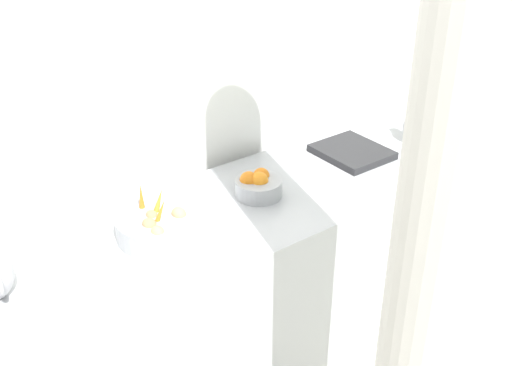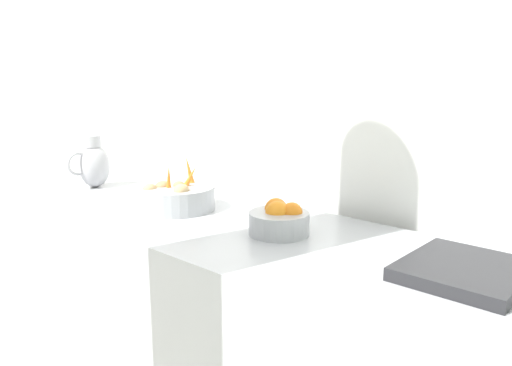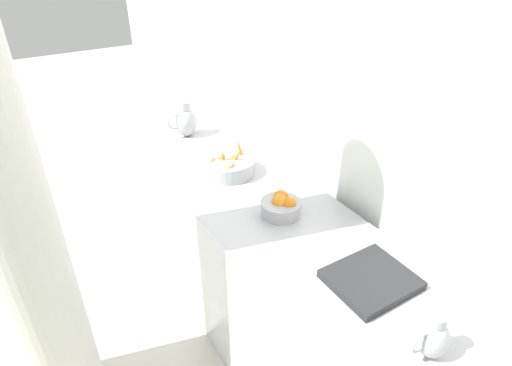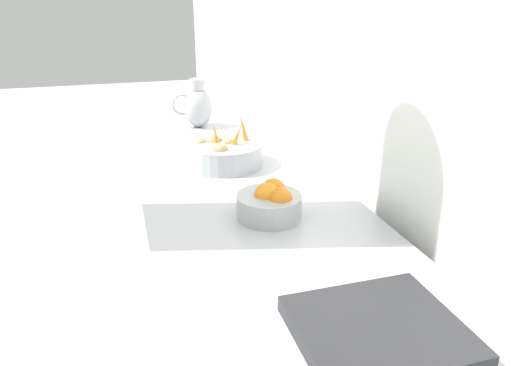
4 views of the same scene
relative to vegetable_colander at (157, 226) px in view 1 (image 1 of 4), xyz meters
The scene contains 7 objects.
tile_wall_left 1.17m from the vegetable_colander, 117.18° to the left, with size 0.10×8.22×3.00m, color white.
prep_counter 0.66m from the vegetable_colander, 90.38° to the left, with size 0.73×2.64×0.92m, color #ADAFB5.
vegetable_colander is the anchor object (origin of this frame).
orange_bowl 0.52m from the vegetable_colander, 93.33° to the left, with size 0.21×0.21×0.12m.
metal_pitcher_short 1.49m from the vegetable_colander, 89.62° to the left, with size 0.16×0.11×0.19m.
counter_sink_basin 1.13m from the vegetable_colander, 93.42° to the left, with size 0.34×0.30×0.04m, color #232326.
support_column 1.29m from the vegetable_colander, 13.37° to the left, with size 0.33×0.33×3.00m, color #B2AFA8.
Camera 1 is at (0.42, -1.13, 2.31)m, focal length 44.14 mm.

